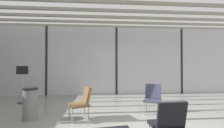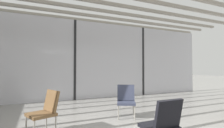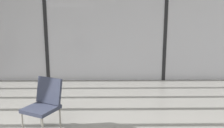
{
  "view_description": "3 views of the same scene",
  "coord_description": "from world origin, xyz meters",
  "px_view_note": "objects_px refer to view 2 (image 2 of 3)",
  "views": [
    {
      "loc": [
        -0.85,
        -2.5,
        1.42
      ],
      "look_at": [
        -0.07,
        7.17,
        1.59
      ],
      "focal_mm": 24.03,
      "sensor_mm": 36.0,
      "label": 1
    },
    {
      "loc": [
        -1.51,
        -2.17,
        1.32
      ],
      "look_at": [
        1.87,
        5.44,
        1.56
      ],
      "focal_mm": 27.31,
      "sensor_mm": 36.0,
      "label": 2
    },
    {
      "loc": [
        1.84,
        -1.64,
        1.85
      ],
      "look_at": [
        1.9,
        3.17,
        0.89
      ],
      "focal_mm": 36.95,
      "sensor_mm": 36.0,
      "label": 3
    }
  ],
  "objects_px": {
    "parked_airplane": "(41,62)",
    "lounge_chair_4": "(126,99)",
    "lounge_chair_5": "(45,109)",
    "lounge_chair_1": "(163,122)"
  },
  "relations": [
    {
      "from": "lounge_chair_1",
      "to": "lounge_chair_5",
      "type": "xyz_separation_m",
      "value": [
        -1.62,
        1.67,
        0.0
      ]
    },
    {
      "from": "parked_airplane",
      "to": "lounge_chair_1",
      "type": "distance_m",
      "value": 10.42
    },
    {
      "from": "lounge_chair_4",
      "to": "lounge_chair_5",
      "type": "xyz_separation_m",
      "value": [
        -2.1,
        -0.39,
        0.0
      ]
    },
    {
      "from": "parked_airplane",
      "to": "lounge_chair_5",
      "type": "relative_size",
      "value": 14.86
    },
    {
      "from": "parked_airplane",
      "to": "lounge_chair_4",
      "type": "relative_size",
      "value": 14.86
    },
    {
      "from": "parked_airplane",
      "to": "lounge_chair_4",
      "type": "xyz_separation_m",
      "value": [
        1.99,
        -8.17,
        -1.31
      ]
    },
    {
      "from": "parked_airplane",
      "to": "lounge_chair_5",
      "type": "bearing_deg",
      "value": -90.73
    },
    {
      "from": "parked_airplane",
      "to": "lounge_chair_1",
      "type": "bearing_deg",
      "value": -81.62
    },
    {
      "from": "lounge_chair_1",
      "to": "lounge_chair_4",
      "type": "relative_size",
      "value": 1.0
    },
    {
      "from": "lounge_chair_4",
      "to": "lounge_chair_5",
      "type": "relative_size",
      "value": 1.0
    }
  ]
}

